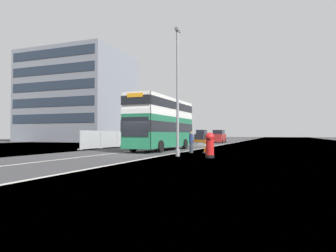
{
  "coord_description": "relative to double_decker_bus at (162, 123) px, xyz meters",
  "views": [
    {
      "loc": [
        10.54,
        -19.43,
        1.5
      ],
      "look_at": [
        1.44,
        4.59,
        2.2
      ],
      "focal_mm": 32.03,
      "sensor_mm": 36.0,
      "label": 1
    }
  ],
  "objects": [
    {
      "name": "bare_tree_far_verge_near",
      "position": [
        -15.68,
        30.57,
        -0.05
      ],
      "size": [
        2.22,
        2.36,
        5.2
      ],
      "color": "#4C3D2D",
      "rests_on": "ground"
    },
    {
      "name": "construction_site_fence",
      "position": [
        -7.32,
        5.96,
        -1.64
      ],
      "size": [
        0.44,
        17.2,
        1.92
      ],
      "color": "#A8AAAD",
      "rests_on": "ground"
    },
    {
      "name": "double_decker_bus",
      "position": [
        0.0,
        0.0,
        0.0
      ],
      "size": [
        2.92,
        10.89,
        4.81
      ],
      "color": "#1E6B47",
      "rests_on": "ground"
    },
    {
      "name": "car_oncoming_near",
      "position": [
        -4.66,
        17.25,
        -1.55
      ],
      "size": [
        1.95,
        4.31,
        2.13
      ],
      "color": "black",
      "rests_on": "ground"
    },
    {
      "name": "roadworks_barrier",
      "position": [
        4.05,
        -2.47,
        -1.92
      ],
      "size": [
        1.56,
        0.84,
        1.05
      ],
      "color": "orange",
      "rests_on": "ground"
    },
    {
      "name": "pedestrian_at_kerb",
      "position": [
        3.67,
        -2.88,
        -1.7
      ],
      "size": [
        0.34,
        0.34,
        1.7
      ],
      "color": "#2D3342",
      "rests_on": "ground"
    },
    {
      "name": "ground",
      "position": [
        0.48,
        -6.4,
        -2.61
      ],
      "size": [
        140.0,
        280.0,
        0.1
      ],
      "color": "#38383A"
    },
    {
      "name": "lamppost_foreground",
      "position": [
        3.83,
        -6.71,
        1.58
      ],
      "size": [
        0.29,
        0.7,
        8.75
      ],
      "color": "gray",
      "rests_on": "ground"
    },
    {
      "name": "backdrop_office_block",
      "position": [
        -29.61,
        26.39,
        6.6
      ],
      "size": [
        20.22,
        16.23,
        18.31
      ],
      "color": "gray",
      "rests_on": "ground"
    },
    {
      "name": "car_receding_far",
      "position": [
        -4.4,
        32.06,
        -1.47
      ],
      "size": [
        2.02,
        4.52,
        2.34
      ],
      "color": "black",
      "rests_on": "ground"
    },
    {
      "name": "car_receding_mid",
      "position": [
        0.36,
        25.28,
        -1.52
      ],
      "size": [
        1.96,
        4.45,
        2.21
      ],
      "color": "maroon",
      "rests_on": "ground"
    },
    {
      "name": "red_pillar_postbox",
      "position": [
        6.16,
        -7.22,
        -1.68
      ],
      "size": [
        0.58,
        0.58,
        1.61
      ],
      "color": "black",
      "rests_on": "ground"
    },
    {
      "name": "bare_tree_far_verge_mid",
      "position": [
        -15.82,
        43.36,
        -0.34
      ],
      "size": [
        2.55,
        2.78,
        4.46
      ],
      "color": "#4C3D2D",
      "rests_on": "ground"
    }
  ]
}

